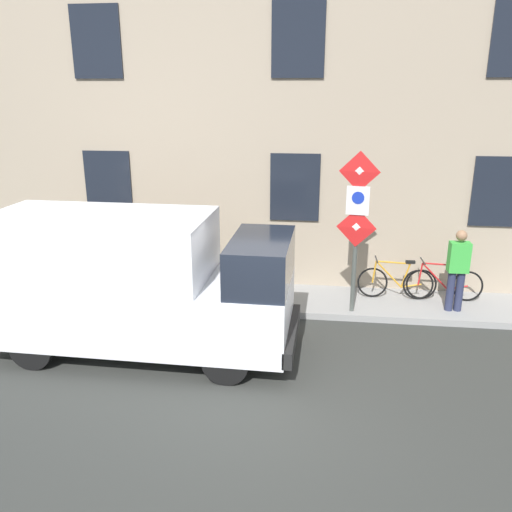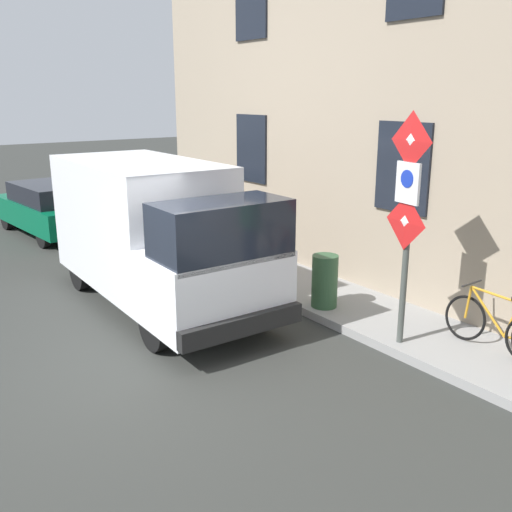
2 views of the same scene
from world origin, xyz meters
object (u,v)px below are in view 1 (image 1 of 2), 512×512
Objects in this scene: bicycle_red at (443,284)px; litter_bin at (269,285)px; pedestrian at (458,268)px; delivery_van at (136,281)px; bicycle_orange at (397,282)px; sign_post_stacked at (357,215)px.

litter_bin is (-0.76, 3.71, 0.08)m from bicycle_red.
pedestrian reaches higher than litter_bin.
delivery_van reaches higher than litter_bin.
delivery_van reaches higher than bicycle_orange.
litter_bin is at bearing 85.17° from sign_post_stacked.
bicycle_orange is at bearing -2.14° from bicycle_red.
bicycle_orange is 1.90× the size of litter_bin.
bicycle_red is 1.00× the size of bicycle_orange.
bicycle_red is at bearing -65.51° from sign_post_stacked.
litter_bin is at bearing 44.84° from delivery_van.
litter_bin is at bearing -88.77° from pedestrian.
sign_post_stacked is 1.85× the size of bicycle_orange.
sign_post_stacked is 2.36m from litter_bin.
sign_post_stacked reaches higher than bicycle_orange.
sign_post_stacked is 2.40m from pedestrian.
pedestrian is at bearing -87.23° from litter_bin.
sign_post_stacked reaches higher than bicycle_red.
delivery_van is (-1.90, 3.87, -0.86)m from sign_post_stacked.
delivery_van is at bearing 133.67° from litter_bin.
bicycle_red is at bearing 26.77° from delivery_van.
pedestrian is 3.86m from litter_bin.
sign_post_stacked is 1.85× the size of bicycle_red.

